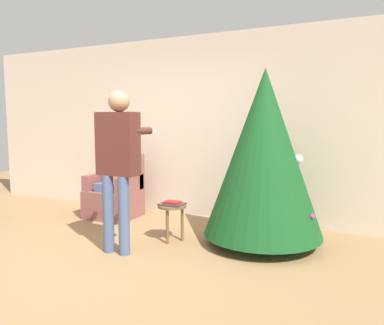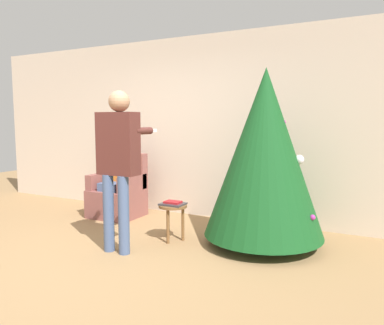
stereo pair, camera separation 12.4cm
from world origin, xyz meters
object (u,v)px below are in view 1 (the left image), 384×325
Objects in this scene: person_seated at (114,173)px; side_stool at (172,212)px; person_standing at (118,155)px; christmas_tree at (264,153)px; armchair at (115,194)px.

person_seated reaches higher than side_stool.
christmas_tree is at bearing 34.54° from person_standing.
person_seated is at bearing 154.53° from side_stool.
person_standing is 0.99m from side_stool.
armchair is at bearing 172.62° from christmas_tree.
person_seated is at bearing 129.16° from person_standing.
person_seated is 1.52m from side_stool.
armchair is 0.54× the size of person_standing.
christmas_tree is 2.48m from armchair.
person_standing is at bearing -50.84° from person_seated.
person_standing is (0.99, -1.24, 0.74)m from armchair.
armchair is 2.14× the size of side_stool.
armchair is (-2.35, 0.30, -0.74)m from christmas_tree.
person_seated is 1.62m from person_standing.
armchair is 1.75m from person_standing.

